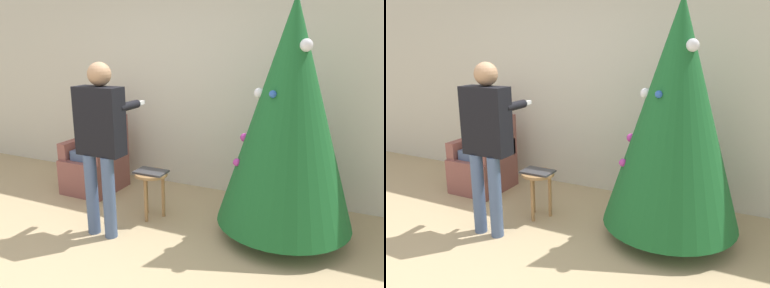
# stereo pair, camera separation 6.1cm
# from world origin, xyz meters

# --- Properties ---
(ground_plane) EXTENTS (14.00, 14.00, 0.00)m
(ground_plane) POSITION_xyz_m (0.00, 0.00, 0.00)
(ground_plane) COLOR tan
(wall_back) EXTENTS (8.00, 0.06, 2.70)m
(wall_back) POSITION_xyz_m (0.00, 2.23, 1.35)
(wall_back) COLOR beige
(wall_back) RESTS_ON ground_plane
(christmas_tree) EXTENTS (1.26, 1.26, 2.23)m
(christmas_tree) POSITION_xyz_m (1.38, 1.36, 1.19)
(christmas_tree) COLOR brown
(christmas_tree) RESTS_ON ground_plane
(armchair) EXTENTS (0.60, 0.67, 0.95)m
(armchair) POSITION_xyz_m (-1.03, 1.60, 0.34)
(armchair) COLOR brown
(armchair) RESTS_ON ground_plane
(person_seated) EXTENTS (0.36, 0.46, 1.26)m
(person_seated) POSITION_xyz_m (-1.03, 1.58, 0.69)
(person_seated) COLOR #475B84
(person_seated) RESTS_ON ground_plane
(person_standing) EXTENTS (0.46, 0.57, 1.65)m
(person_standing) POSITION_xyz_m (-0.21, 0.69, 1.00)
(person_standing) COLOR #475B84
(person_standing) RESTS_ON ground_plane
(side_stool) EXTENTS (0.35, 0.35, 0.50)m
(side_stool) POSITION_xyz_m (0.03, 1.17, 0.40)
(side_stool) COLOR #A37547
(side_stool) RESTS_ON ground_plane
(laptop) EXTENTS (0.33, 0.22, 0.02)m
(laptop) POSITION_xyz_m (0.03, 1.17, 0.51)
(laptop) COLOR #38383D
(laptop) RESTS_ON side_stool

